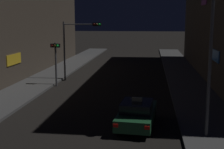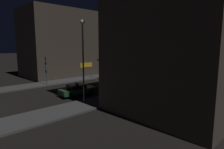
# 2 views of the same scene
# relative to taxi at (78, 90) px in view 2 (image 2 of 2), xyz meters

# --- Properties ---
(sidewalk_left) EXTENTS (3.44, 56.25, 0.17)m
(sidewalk_left) POSITION_rel_taxi_xyz_m (-9.39, 15.44, -0.65)
(sidewalk_left) COLOR #4C4C4C
(sidewalk_left) RESTS_ON ground_plane
(sidewalk_right) EXTENTS (3.44, 56.25, 0.17)m
(sidewalk_right) POSITION_rel_taxi_xyz_m (3.98, 15.44, -0.65)
(sidewalk_right) COLOR #4C4C4C
(sidewalk_right) RESTS_ON ground_plane
(building_facade_left) EXTENTS (9.77, 32.31, 12.91)m
(building_facade_left) POSITION_rel_taxi_xyz_m (-15.95, 15.86, 5.72)
(building_facade_left) COLOR #473D33
(building_facade_left) RESTS_ON ground_plane
(building_facade_right) EXTENTS (10.36, 33.46, 16.41)m
(building_facade_right) POSITION_rel_taxi_xyz_m (10.84, 15.42, 7.47)
(building_facade_right) COLOR #473D33
(building_facade_right) RESTS_ON ground_plane
(taxi) EXTENTS (2.17, 4.58, 1.62)m
(taxi) POSITION_rel_taxi_xyz_m (0.00, 0.00, 0.00)
(taxi) COLOR #1E512D
(taxi) RESTS_ON ground_plane
(traffic_light_overhead) EXTENTS (3.63, 0.42, 5.53)m
(traffic_light_overhead) POSITION_rel_taxi_xyz_m (-6.11, 12.41, 3.22)
(traffic_light_overhead) COLOR #47474C
(traffic_light_overhead) RESTS_ON ground_plane
(traffic_light_left_kerb) EXTENTS (0.80, 0.42, 3.78)m
(traffic_light_left_kerb) POSITION_rel_taxi_xyz_m (-7.42, 9.63, 1.97)
(traffic_light_left_kerb) COLOR #47474C
(traffic_light_left_kerb) RESTS_ON ground_plane
(sign_pole_left) EXTENTS (0.61, 0.10, 4.24)m
(sign_pole_left) POSITION_rel_taxi_xyz_m (-8.33, -0.09, 1.94)
(sign_pole_left) COLOR #47474C
(sign_pole_left) RESTS_ON sidewalk_left
(street_lamp_near_block) EXTENTS (0.45, 0.45, 8.46)m
(street_lamp_near_block) POSITION_rel_taxi_xyz_m (3.41, -1.45, 4.75)
(street_lamp_near_block) COLOR #47474C
(street_lamp_near_block) RESTS_ON sidewalk_right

